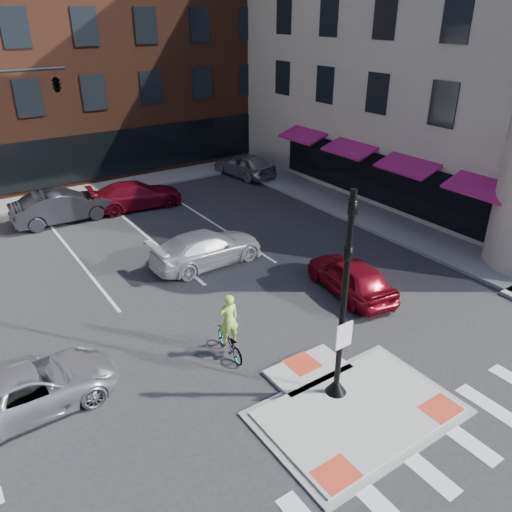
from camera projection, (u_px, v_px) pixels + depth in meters
ground at (345, 403)px, 13.83m from camera, size 120.00×120.00×0.00m
refuge_island at (352, 407)px, 13.62m from camera, size 5.40×4.65×0.13m
sidewalk_e at (364, 213)px, 26.67m from camera, size 3.00×24.00×0.15m
sidewalk_n at (139, 181)px, 31.63m from camera, size 26.00×3.00×0.15m
building_n at (74, 42)px, 35.63m from camera, size 24.40×18.40×15.50m
building_e at (487, 43)px, 29.69m from camera, size 21.90×23.90×17.70m
building_far_right at (73, 49)px, 55.78m from camera, size 12.00×12.00×12.00m
signal_pole at (342, 325)px, 13.08m from camera, size 0.60×0.60×5.98m
mast_arm_signal at (25, 98)px, 22.68m from camera, size 6.10×2.24×8.00m
silver_suv at (32, 389)px, 13.41m from camera, size 4.65×2.25×1.28m
red_sedan at (351, 276)px, 18.93m from camera, size 2.33×4.42×1.43m
white_pickup at (207, 248)px, 21.19m from camera, size 5.03×2.16×1.44m
bg_car_dark at (63, 206)px, 25.44m from camera, size 5.04×1.81×1.65m
bg_car_silver at (244, 165)px, 32.46m from camera, size 2.53×4.79×1.55m
bg_car_red at (136, 195)px, 27.28m from camera, size 5.20×2.58×1.45m
cyclist at (229, 335)px, 15.48m from camera, size 0.78×1.76×2.16m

